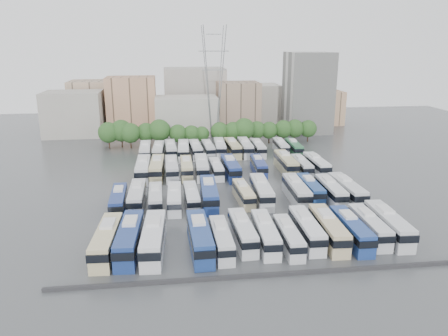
{
  "coord_description": "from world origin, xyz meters",
  "views": [
    {
      "loc": [
        -12.05,
        -82.19,
        29.32
      ],
      "look_at": [
        -0.44,
        7.48,
        3.0
      ],
      "focal_mm": 35.0,
      "sensor_mm": 36.0,
      "label": 1
    }
  ],
  "objects": [
    {
      "name": "bus_r1_s3",
      "position": [
        -11.41,
        -6.7,
        1.77
      ],
      "size": [
        2.81,
        11.55,
        3.6
      ],
      "rotation": [
        0.0,
        0.0,
        -0.03
      ],
      "color": "silver",
      "rests_on": "ground"
    },
    {
      "name": "city_buildings",
      "position": [
        -7.46,
        71.86,
        7.87
      ],
      "size": [
        102.0,
        35.0,
        20.0
      ],
      "color": "#9E998E",
      "rests_on": "ground"
    },
    {
      "name": "bus_r1_s8",
      "position": [
        5.05,
        -5.53,
        2.01
      ],
      "size": [
        3.42,
        13.15,
        4.09
      ],
      "rotation": [
        0.0,
        0.0,
        -0.04
      ],
      "color": "silver",
      "rests_on": "ground"
    },
    {
      "name": "bus_r3_s3",
      "position": [
        -11.66,
        30.22,
        1.91
      ],
      "size": [
        3.1,
        12.48,
        3.89
      ],
      "rotation": [
        0.0,
        0.0,
        0.03
      ],
      "color": "silver",
      "rests_on": "ground"
    },
    {
      "name": "bus_r1_s4",
      "position": [
        -8.26,
        -6.18,
        1.71
      ],
      "size": [
        2.67,
        11.14,
        3.48
      ],
      "rotation": [
        0.0,
        0.0,
        0.02
      ],
      "color": "silver",
      "rests_on": "ground"
    },
    {
      "name": "bus_r1_s11",
      "position": [
        14.88,
        -4.82,
        1.82
      ],
      "size": [
        2.81,
        11.88,
        3.71
      ],
      "rotation": [
        0.0,
        0.0,
        -0.02
      ],
      "color": "navy",
      "rests_on": "ground"
    },
    {
      "name": "bus_r2_s11",
      "position": [
        14.81,
        13.03,
        2.07
      ],
      "size": [
        3.14,
        13.46,
        4.21
      ],
      "rotation": [
        0.0,
        0.0,
        -0.02
      ],
      "color": "#C4BA87",
      "rests_on": "ground"
    },
    {
      "name": "bus_r0_s1",
      "position": [
        -18.18,
        -23.47,
        2.1
      ],
      "size": [
        3.64,
        13.79,
        4.29
      ],
      "rotation": [
        0.0,
        0.0,
        -0.05
      ],
      "color": "navy",
      "rests_on": "ground"
    },
    {
      "name": "bus_r3_s2",
      "position": [
        -14.82,
        29.31,
        1.87
      ],
      "size": [
        3.21,
        12.28,
        3.82
      ],
      "rotation": [
        0.0,
        0.0,
        -0.05
      ],
      "color": "silver",
      "rests_on": "ground"
    },
    {
      "name": "bus_r0_s11",
      "position": [
        14.85,
        -24.33,
        1.92
      ],
      "size": [
        2.99,
        12.55,
        3.92
      ],
      "rotation": [
        0.0,
        0.0,
        -0.02
      ],
      "color": "navy",
      "rests_on": "ground"
    },
    {
      "name": "bus_r0_s10",
      "position": [
        11.49,
        -23.74,
        2.0
      ],
      "size": [
        3.41,
        13.08,
        4.07
      ],
      "rotation": [
        0.0,
        0.0,
        -0.05
      ],
      "color": "beige",
      "rests_on": "ground"
    },
    {
      "name": "bus_r1_s5",
      "position": [
        -4.99,
        -5.83,
        2.06
      ],
      "size": [
        3.36,
        13.45,
        4.19
      ],
      "rotation": [
        0.0,
        0.0,
        -0.03
      ],
      "color": "navy",
      "rests_on": "ground"
    },
    {
      "name": "bus_r3_s5",
      "position": [
        -5.11,
        30.15,
        1.84
      ],
      "size": [
        3.14,
        12.05,
        3.75
      ],
      "rotation": [
        0.0,
        0.0,
        0.04
      ],
      "color": "silver",
      "rests_on": "ground"
    },
    {
      "name": "bus_r3_s7",
      "position": [
        1.49,
        31.19,
        1.89
      ],
      "size": [
        3.23,
        12.39,
        3.85
      ],
      "rotation": [
        0.0,
        0.0,
        -0.05
      ],
      "color": "silver",
      "rests_on": "ground"
    },
    {
      "name": "bus_r1_s13",
      "position": [
        21.36,
        -7.08,
        2.03
      ],
      "size": [
        3.02,
        13.21,
        4.13
      ],
      "rotation": [
        0.0,
        0.0,
        0.01
      ],
      "color": "silver",
      "rests_on": "ground"
    },
    {
      "name": "bus_r2_s9",
      "position": [
        8.24,
        12.54,
        1.77
      ],
      "size": [
        3.05,
        11.62,
        3.61
      ],
      "rotation": [
        0.0,
        0.0,
        -0.05
      ],
      "color": "navy",
      "rests_on": "ground"
    },
    {
      "name": "bus_r2_s13",
      "position": [
        21.59,
        11.26,
        1.93
      ],
      "size": [
        2.84,
        12.55,
        3.93
      ],
      "rotation": [
        0.0,
        0.0,
        0.01
      ],
      "color": "white",
      "rests_on": "ground"
    },
    {
      "name": "bus_r0_s2",
      "position": [
        -14.75,
        -23.94,
        2.1
      ],
      "size": [
        3.66,
        13.76,
        4.28
      ],
      "rotation": [
        0.0,
        0.0,
        -0.05
      ],
      "color": "silver",
      "rests_on": "ground"
    },
    {
      "name": "bus_r0_s8",
      "position": [
        4.91,
        -25.08,
        1.7
      ],
      "size": [
        2.61,
        11.1,
        3.47
      ],
      "rotation": [
        0.0,
        0.0,
        -0.02
      ],
      "color": "silver",
      "rests_on": "ground"
    },
    {
      "name": "bus_r1_s10",
      "position": [
        11.68,
        -6.1,
        2.0
      ],
      "size": [
        3.3,
        13.05,
        4.06
      ],
      "rotation": [
        0.0,
        0.0,
        -0.04
      ],
      "color": "silver",
      "rests_on": "ground"
    },
    {
      "name": "tree_line",
      "position": [
        -1.97,
        42.1,
        4.31
      ],
      "size": [
        64.11,
        7.82,
        7.99
      ],
      "color": "black",
      "rests_on": "ground"
    },
    {
      "name": "bus_r1_s2",
      "position": [
        -14.83,
        -6.08,
        1.72
      ],
      "size": [
        2.62,
        11.23,
        3.51
      ],
      "rotation": [
        0.0,
        0.0,
        0.02
      ],
      "color": "silver",
      "rests_on": "ground"
    },
    {
      "name": "ground",
      "position": [
        0.0,
        0.0,
        0.0
      ],
      "size": [
        220.0,
        220.0,
        0.0
      ],
      "primitive_type": "plane",
      "color": "#424447",
      "rests_on": "ground"
    },
    {
      "name": "parapet",
      "position": [
        0.0,
        -33.0,
        0.25
      ],
      "size": [
        56.0,
        0.5,
        0.5
      ],
      "primitive_type": "cube",
      "color": "#2D2D30",
      "rests_on": "ground"
    },
    {
      "name": "bus_r3_s1",
      "position": [
        -18.24,
        29.47,
        1.93
      ],
      "size": [
        2.87,
        12.56,
        3.93
      ],
      "rotation": [
        0.0,
        0.0,
        0.01
      ],
      "color": "silver",
      "rests_on": "ground"
    },
    {
      "name": "bus_r0_s12",
      "position": [
        18.24,
        -23.3,
        1.85
      ],
      "size": [
        3.01,
        12.09,
        3.77
      ],
      "rotation": [
        0.0,
        0.0,
        -0.03
      ],
      "color": "silver",
      "rests_on": "ground"
    },
    {
      "name": "bus_r0_s5",
      "position": [
        -5.0,
        -24.73,
        1.75
      ],
      "size": [
        2.63,
        11.42,
        3.57
      ],
      "rotation": [
        0.0,
        0.0,
        0.01
      ],
      "color": "silver",
      "rests_on": "ground"
    },
    {
      "name": "electricity_pylon",
      "position": [
        2.0,
        50.0,
        18.66
      ],
      "size": [
        9.0,
        6.91,
        33.83
      ],
      "color": "slate",
      "rests_on": "ground"
    },
    {
      "name": "bus_r2_s4",
      "position": [
        -8.31,
        12.84,
        1.83
      ],
      "size": [
        2.75,
        11.92,
        3.73
      ],
      "rotation": [
        0.0,
        0.0,
        -0.01
      ],
      "color": "beige",
      "rests_on": "ground"
    },
    {
      "name": "bus_r2_s5",
      "position": [
        -4.9,
        12.65,
        1.97
      ],
      "size": [
        3.15,
        12.85,
        4.01
      ],
      "rotation": [
        0.0,
        0.0,
        -0.03
      ],
      "color": "silver",
      "rests_on": "ground"
    },
    {
      "name": "bus_r1_s7",
      "position": [
        1.59,
        -5.6,
        1.68
      ],
      "size": [
        2.88,
        11.02,
        3.43
      ],
      "rotation": [
        0.0,
        0.0,
        0.05
      ],
      "color": "beige",
      "rests_on": "ground"
    },
    {
      "name": "bus_r3_s13",
      "position": [
        21.43,
        29.13,
        1.76
      ],
      "size": [
        2.94,
        11.54,
        3.59
      ],
      "rotation": [
        0.0,
        0.0,
        -0.04
      ],
      "color": "#307046",
      "rests_on": "ground"
    },
    {
      "name": "bus_r0_s6",
      "position": [
        -1.54,
        -22.72,
        1.84
      ],
      "size": [
        2.94,
        12.04,
        3.76
      ],
      "rotation": [
        0.0,
        0.0,
        0.03
      ],
      "color": "silver",
      "rests_on": "ground"
    },
    {
      "name": "bus_r2_s12",
      "position": [
        18.09,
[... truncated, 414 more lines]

